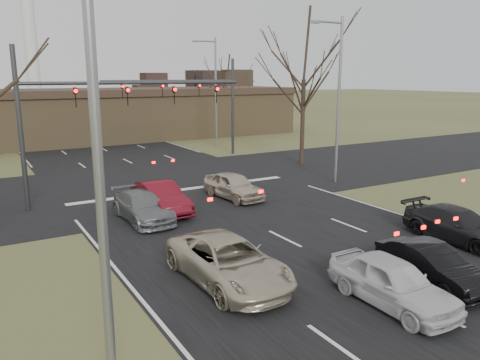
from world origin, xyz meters
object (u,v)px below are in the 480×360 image
object	(u,v)px
car_charcoal_sedan	(458,225)
building	(104,114)
streetlight_right_near	(337,92)
car_silver_ahead	(234,186)
mast_arm_near	(88,106)
streetlight_left	(107,134)
car_black_hatch	(431,265)
car_silver_suv	(228,261)
streetlight_right_far	(214,87)
car_grey_ahead	(143,207)
car_white_sedan	(392,282)
mast_arm_far	(203,96)
car_red_ahead	(161,198)

from	to	relation	value
car_charcoal_sedan	building	bearing A→B (deg)	96.41
streetlight_right_near	car_silver_ahead	distance (m)	8.80
building	mast_arm_near	world-z (taller)	mast_arm_near
streetlight_left	car_black_hatch	size ratio (longest dim) A/B	2.56
building	car_silver_ahead	xyz separation A→B (m)	(-0.50, -28.18, -1.96)
streetlight_right_near	car_silver_suv	size ratio (longest dim) A/B	1.92
mast_arm_near	streetlight_right_far	size ratio (longest dim) A/B	1.21
streetlight_left	streetlight_right_far	world-z (taller)	same
car_grey_ahead	car_silver_ahead	bearing A→B (deg)	11.80
streetlight_right_near	car_white_sedan	bearing A→B (deg)	-125.75
streetlight_right_near	car_silver_suv	bearing A→B (deg)	-143.72
car_grey_ahead	mast_arm_near	bearing A→B (deg)	101.99
car_black_hatch	mast_arm_far	bearing A→B (deg)	85.91
streetlight_left	car_charcoal_sedan	size ratio (longest dim) A/B	2.17
car_silver_suv	car_white_sedan	distance (m)	5.02
mast_arm_far	streetlight_right_near	size ratio (longest dim) A/B	1.11
car_white_sedan	car_grey_ahead	xyz separation A→B (m)	(-3.49, 11.61, -0.05)
mast_arm_near	streetlight_left	bearing A→B (deg)	-101.93
car_charcoal_sedan	car_silver_ahead	world-z (taller)	car_silver_ahead
streetlight_left	car_silver_suv	size ratio (longest dim) A/B	1.92
building	mast_arm_near	bearing A→B (deg)	-106.13
car_silver_suv	car_grey_ahead	distance (m)	7.88
streetlight_right_far	car_red_ahead	bearing A→B (deg)	-124.66
car_black_hatch	streetlight_right_near	bearing A→B (deg)	66.48
car_black_hatch	car_silver_ahead	xyz separation A→B (m)	(-0.03, 12.63, 0.07)
car_black_hatch	mast_arm_near	bearing A→B (deg)	119.26
streetlight_right_near	car_silver_suv	distance (m)	16.63
building	car_red_ahead	world-z (taller)	building
mast_arm_far	streetlight_right_far	bearing A→B (deg)	51.89
building	car_grey_ahead	bearing A→B (deg)	-101.72
streetlight_right_far	car_silver_suv	distance (m)	29.98
streetlight_right_far	car_black_hatch	xyz separation A→B (m)	(-7.80, -29.82, -4.94)
mast_arm_near	mast_arm_far	size ratio (longest dim) A/B	1.09
streetlight_right_near	car_red_ahead	world-z (taller)	streetlight_right_near
car_black_hatch	car_grey_ahead	size ratio (longest dim) A/B	0.86
car_charcoal_sedan	streetlight_left	bearing A→B (deg)	-166.77
car_grey_ahead	building	bearing A→B (deg)	76.61
car_charcoal_sedan	car_silver_ahead	bearing A→B (deg)	113.31
mast_arm_far	car_silver_suv	size ratio (longest dim) A/B	2.14
car_silver_suv	mast_arm_near	bearing A→B (deg)	94.09
streetlight_right_far	car_grey_ahead	world-z (taller)	streetlight_right_far
car_black_hatch	car_silver_ahead	world-z (taller)	car_silver_ahead
streetlight_left	car_charcoal_sedan	xyz separation A→B (m)	(14.71, 3.28, -4.92)
streetlight_right_far	building	bearing A→B (deg)	123.65
car_black_hatch	car_charcoal_sedan	size ratio (longest dim) A/B	0.85
mast_arm_near	car_charcoal_sedan	size ratio (longest dim) A/B	2.63
car_black_hatch	car_silver_ahead	size ratio (longest dim) A/B	0.94
mast_arm_near	car_red_ahead	world-z (taller)	mast_arm_near
car_charcoal_sedan	car_silver_ahead	xyz separation A→B (m)	(-4.40, 10.54, 0.04)
building	streetlight_right_near	world-z (taller)	streetlight_right_near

